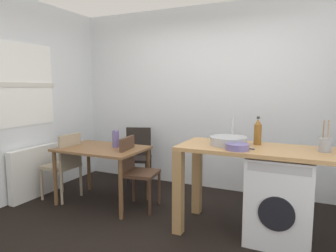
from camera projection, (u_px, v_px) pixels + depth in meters
ground_plane at (155, 235)px, 3.14m from camera, size 5.46×5.46×0.00m
wall_back at (208, 98)px, 4.54m from camera, size 4.60×0.10×2.70m
wall_window_side at (4, 100)px, 3.87m from camera, size 0.12×3.80×2.70m
radiator at (35, 172)px, 4.21m from camera, size 0.10×0.80×0.70m
dining_table at (102, 155)px, 3.95m from camera, size 1.10×0.76×0.74m
chair_person_seat at (65, 162)px, 4.11m from camera, size 0.41×0.41×0.90m
chair_opposite at (135, 168)px, 3.81m from camera, size 0.45×0.45×0.90m
chair_spare_by_wall at (137, 154)px, 4.63m from camera, size 0.51×0.51×0.90m
kitchen_counter at (233, 161)px, 3.15m from camera, size 1.50×0.68×0.92m
washing_machine at (280, 198)px, 2.99m from camera, size 0.60×0.61×0.86m
sink_basin at (228, 141)px, 3.15m from camera, size 0.38×0.38×0.09m
tap at (232, 130)px, 3.30m from camera, size 0.02×0.02×0.28m
bottle_tall_green at (258, 132)px, 3.16m from camera, size 0.08×0.08×0.30m
mixing_bowl at (237, 146)px, 2.91m from camera, size 0.22×0.22×0.06m
utensil_crock at (325, 145)px, 2.82m from camera, size 0.11×0.11×0.30m
vase at (116, 139)px, 3.95m from camera, size 0.09×0.09×0.22m
scissors at (247, 148)px, 2.97m from camera, size 0.15×0.06×0.01m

